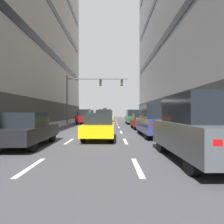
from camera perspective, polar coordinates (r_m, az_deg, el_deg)
ground_plane at (r=13.71m, az=-3.54°, el=-7.00°), size 120.00×120.00×0.00m
sidewalk_left at (r=15.63m, az=-29.19°, el=-5.88°), size 3.94×80.00×0.14m
sidewalk_right at (r=14.90m, az=23.49°, el=-6.17°), size 3.94×80.00×0.14m
lane_stripe_l1_s2 at (r=6.30m, az=-23.52°, el=-15.10°), size 0.16×2.00×0.01m
lane_stripe_l1_s3 at (r=10.98m, az=-12.94°, el=-8.68°), size 0.16×2.00×0.01m
lane_stripe_l1_s4 at (r=15.86m, az=-8.88°, el=-6.06°), size 0.16×2.00×0.01m
lane_stripe_l1_s5 at (r=20.79m, az=-6.75°, el=-4.66°), size 0.16×2.00×0.01m
lane_stripe_l1_s6 at (r=25.75m, az=-5.45°, el=-3.80°), size 0.16×2.00×0.01m
lane_stripe_l1_s7 at (r=30.72m, az=-4.56°, el=-3.21°), size 0.16×2.00×0.01m
lane_stripe_l1_s8 at (r=35.70m, az=-3.93°, el=-2.79°), size 0.16×2.00×0.01m
lane_stripe_l1_s9 at (r=40.69m, az=-3.45°, el=-2.47°), size 0.16×2.00×0.01m
lane_stripe_l1_s10 at (r=45.68m, az=-3.08°, el=-2.22°), size 0.16×2.00×0.01m
lane_stripe_l2_s2 at (r=5.87m, az=7.70°, el=-16.25°), size 0.16×2.00×0.01m
lane_stripe_l2_s3 at (r=10.74m, az=4.06°, el=-8.88°), size 0.16×2.00×0.01m
lane_stripe_l2_s4 at (r=15.69m, az=2.75°, el=-6.12°), size 0.16×2.00×0.01m
lane_stripe_l2_s5 at (r=20.66m, az=2.08°, el=-4.69°), size 0.16×2.00×0.01m
lane_stripe_l2_s6 at (r=25.65m, az=1.67°, el=-3.81°), size 0.16×2.00×0.01m
lane_stripe_l2_s7 at (r=30.64m, az=1.39°, el=-3.22°), size 0.16×2.00×0.01m
lane_stripe_l2_s8 at (r=35.63m, az=1.19°, el=-2.79°), size 0.16×2.00×0.01m
lane_stripe_l2_s9 at (r=40.62m, az=1.04°, el=-2.47°), size 0.16×2.00×0.01m
lane_stripe_l2_s10 at (r=45.62m, az=0.92°, el=-2.22°), size 0.16×2.00×0.01m
car_driving_0 at (r=9.93m, az=-24.49°, el=-4.92°), size 1.89×4.38×1.63m
car_driving_1 at (r=27.26m, az=-8.45°, el=-1.43°), size 1.90×4.33×2.08m
taxi_driving_2 at (r=22.99m, az=-2.19°, el=-1.74°), size 1.76×4.17×2.19m
taxi_driving_3 at (r=11.44m, az=-3.86°, el=-4.36°), size 1.88×4.32×1.78m
taxi_driving_4 at (r=32.94m, az=-1.29°, el=-1.26°), size 1.86×4.22×2.19m
taxi_driving_5 at (r=32.69m, az=-6.99°, el=-1.22°), size 1.86×4.31×2.25m
car_parked_0 at (r=6.94m, az=24.67°, el=-4.42°), size 2.01×4.65×2.24m
car_parked_1 at (r=12.96m, az=12.87°, el=-2.63°), size 1.93×4.48×2.16m
car_parked_2 at (r=18.92m, az=8.77°, el=-2.78°), size 1.78×4.18×1.56m
car_parked_3 at (r=26.59m, az=6.21°, el=-1.50°), size 1.80×4.23×2.04m
traffic_signal_0 at (r=25.30m, az=-7.35°, el=6.88°), size 8.22×0.35×6.44m
pedestrian_0 at (r=19.90m, az=20.11°, el=-1.54°), size 0.52×0.26×1.74m
pedestrian_1 at (r=13.56m, az=27.14°, el=-2.78°), size 0.39×0.42×1.52m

